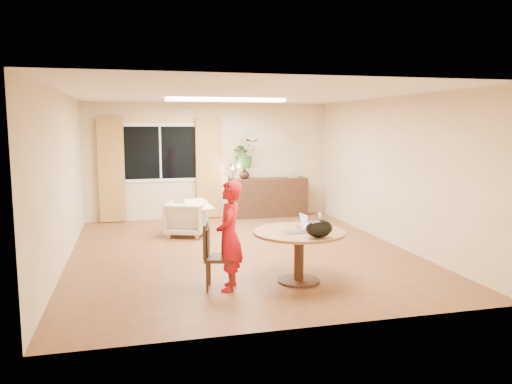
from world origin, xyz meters
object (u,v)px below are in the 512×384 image
dining_table (299,242)px  dining_chair (220,256)px  armchair (186,219)px  child (229,236)px  sideboard (269,197)px

dining_table → dining_chair: 1.09m
dining_table → armchair: dining_table is taller
dining_table → child: child is taller
dining_chair → armchair: (-0.09, 3.25, -0.10)m
dining_table → sideboard: sideboard is taller
dining_chair → child: size_ratio=0.61×
dining_chair → armchair: size_ratio=1.19×
child → armchair: 3.33m
dining_chair → child: (0.11, -0.05, 0.27)m
dining_chair → child: 0.30m
dining_table → armchair: bearing=109.9°
dining_chair → sideboard: bearing=82.1°
dining_table → sideboard: size_ratio=0.69×
dining_table → dining_chair: dining_chair is taller
child → armchair: (-0.20, 3.30, -0.37)m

